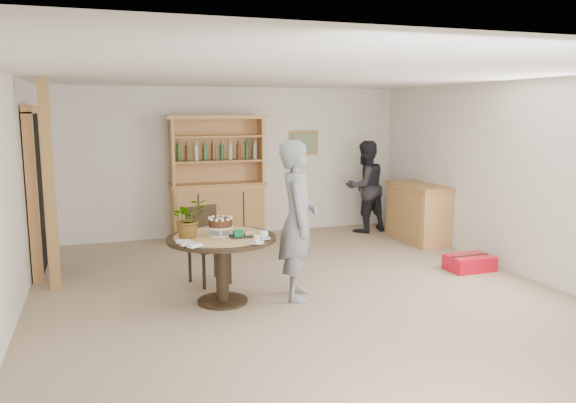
{
  "coord_description": "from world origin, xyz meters",
  "views": [
    {
      "loc": [
        -2.12,
        -5.84,
        2.12
      ],
      "look_at": [
        -0.03,
        0.38,
        1.05
      ],
      "focal_mm": 35.0,
      "sensor_mm": 36.0,
      "label": 1
    }
  ],
  "objects_px": {
    "dining_table": "(222,250)",
    "teen_boy": "(298,220)",
    "adult_person": "(365,187)",
    "dining_chair": "(206,240)",
    "hutch": "(218,197)",
    "sideboard": "(418,213)",
    "red_suitcase": "(470,263)"
  },
  "relations": [
    {
      "from": "dining_table",
      "to": "teen_boy",
      "type": "height_order",
      "value": "teen_boy"
    },
    {
      "from": "dining_table",
      "to": "adult_person",
      "type": "height_order",
      "value": "adult_person"
    },
    {
      "from": "dining_chair",
      "to": "adult_person",
      "type": "relative_size",
      "value": 0.59
    },
    {
      "from": "hutch",
      "to": "adult_person",
      "type": "distance_m",
      "value": 2.57
    },
    {
      "from": "sideboard",
      "to": "red_suitcase",
      "type": "bearing_deg",
      "value": -97.96
    },
    {
      "from": "hutch",
      "to": "red_suitcase",
      "type": "xyz_separation_m",
      "value": [
        2.8,
        -2.96,
        -0.59
      ]
    },
    {
      "from": "sideboard",
      "to": "dining_chair",
      "type": "height_order",
      "value": "dining_chair"
    },
    {
      "from": "hutch",
      "to": "adult_person",
      "type": "height_order",
      "value": "hutch"
    },
    {
      "from": "sideboard",
      "to": "dining_chair",
      "type": "relative_size",
      "value": 1.33
    },
    {
      "from": "teen_boy",
      "to": "red_suitcase",
      "type": "bearing_deg",
      "value": -64.13
    },
    {
      "from": "hutch",
      "to": "teen_boy",
      "type": "xyz_separation_m",
      "value": [
        0.25,
        -3.25,
        0.21
      ]
    },
    {
      "from": "hutch",
      "to": "sideboard",
      "type": "height_order",
      "value": "hutch"
    },
    {
      "from": "hutch",
      "to": "sideboard",
      "type": "relative_size",
      "value": 1.62
    },
    {
      "from": "dining_chair",
      "to": "adult_person",
      "type": "height_order",
      "value": "adult_person"
    },
    {
      "from": "sideboard",
      "to": "red_suitcase",
      "type": "relative_size",
      "value": 2.07
    },
    {
      "from": "red_suitcase",
      "to": "adult_person",
      "type": "bearing_deg",
      "value": 94.04
    },
    {
      "from": "sideboard",
      "to": "teen_boy",
      "type": "distance_m",
      "value": 3.47
    },
    {
      "from": "teen_boy",
      "to": "adult_person",
      "type": "height_order",
      "value": "teen_boy"
    },
    {
      "from": "red_suitcase",
      "to": "sideboard",
      "type": "bearing_deg",
      "value": 80.68
    },
    {
      "from": "sideboard",
      "to": "dining_table",
      "type": "height_order",
      "value": "sideboard"
    },
    {
      "from": "sideboard",
      "to": "adult_person",
      "type": "height_order",
      "value": "adult_person"
    },
    {
      "from": "hutch",
      "to": "dining_chair",
      "type": "height_order",
      "value": "hutch"
    },
    {
      "from": "dining_chair",
      "to": "teen_boy",
      "type": "bearing_deg",
      "value": -65.22
    },
    {
      "from": "red_suitcase",
      "to": "hutch",
      "type": "bearing_deg",
      "value": 132.06
    },
    {
      "from": "dining_chair",
      "to": "red_suitcase",
      "type": "height_order",
      "value": "dining_chair"
    },
    {
      "from": "sideboard",
      "to": "dining_chair",
      "type": "bearing_deg",
      "value": -163.5
    },
    {
      "from": "sideboard",
      "to": "dining_chair",
      "type": "distance_m",
      "value": 3.83
    },
    {
      "from": "hutch",
      "to": "teen_boy",
      "type": "height_order",
      "value": "hutch"
    },
    {
      "from": "adult_person",
      "to": "dining_table",
      "type": "bearing_deg",
      "value": 29.79
    },
    {
      "from": "dining_table",
      "to": "dining_chair",
      "type": "height_order",
      "value": "dining_chair"
    },
    {
      "from": "dining_table",
      "to": "adult_person",
      "type": "relative_size",
      "value": 0.75
    },
    {
      "from": "red_suitcase",
      "to": "dining_table",
      "type": "bearing_deg",
      "value": -178.09
    }
  ]
}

